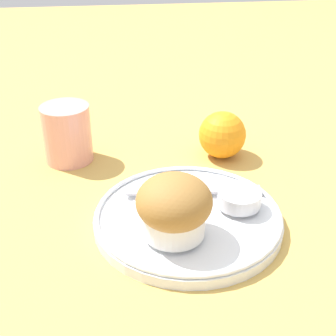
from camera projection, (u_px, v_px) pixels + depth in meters
name	position (u px, v px, depth m)	size (l,w,h in m)	color
ground_plane	(182.00, 224.00, 0.61)	(3.00, 3.00, 0.00)	tan
plate	(188.00, 218.00, 0.60)	(0.24, 0.24, 0.02)	white
muffin	(174.00, 207.00, 0.54)	(0.09, 0.09, 0.08)	silver
cream_ramekin	(239.00, 198.00, 0.61)	(0.06, 0.06, 0.02)	silver
berry_pair	(168.00, 196.00, 0.62)	(0.03, 0.01, 0.01)	maroon
butter_knife	(193.00, 190.00, 0.64)	(0.19, 0.03, 0.00)	#B7B7BC
orange_fruit	(222.00, 135.00, 0.76)	(0.08, 0.08, 0.08)	orange
juice_glass	(67.00, 134.00, 0.74)	(0.08, 0.08, 0.09)	#E5998C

